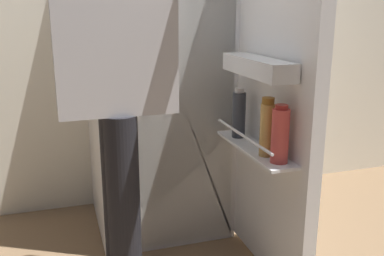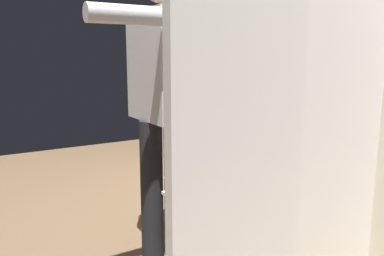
# 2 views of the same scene
# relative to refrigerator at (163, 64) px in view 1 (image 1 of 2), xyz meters

# --- Properties ---
(refrigerator) EXTENTS (0.71, 1.25, 1.74)m
(refrigerator) POSITION_rel_refrigerator_xyz_m (0.00, 0.00, 0.00)
(refrigerator) COLOR white
(refrigerator) RESTS_ON ground_plane
(person) EXTENTS (0.51, 0.71, 1.57)m
(person) POSITION_rel_refrigerator_xyz_m (-0.31, -0.57, 0.06)
(person) COLOR black
(person) RESTS_ON ground_plane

